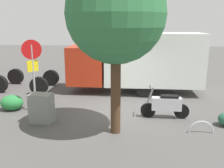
# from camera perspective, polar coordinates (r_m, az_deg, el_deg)

# --- Properties ---
(ground_plane) EXTENTS (60.00, 60.00, 0.00)m
(ground_plane) POSITION_cam_1_polar(r_m,az_deg,el_deg) (10.26, 2.44, -6.41)
(ground_plane) COLOR #4E4C4A
(box_truck_near) EXTENTS (8.53, 2.21, 3.03)m
(box_truck_near) POSITION_cam_1_polar(r_m,az_deg,el_deg) (12.97, 5.24, 5.38)
(box_truck_near) COLOR black
(box_truck_near) RESTS_ON ground
(motorcycle) EXTENTS (1.81, 0.55, 1.20)m
(motorcycle) POSITION_cam_1_polar(r_m,az_deg,el_deg) (9.73, 12.06, -4.60)
(motorcycle) COLOR black
(motorcycle) RESTS_ON ground
(stop_sign) EXTENTS (0.71, 0.33, 2.90)m
(stop_sign) POSITION_cam_1_polar(r_m,az_deg,el_deg) (10.34, -17.44, 4.18)
(stop_sign) COLOR #9E9EA3
(stop_sign) RESTS_ON ground
(street_tree) EXTENTS (3.01, 3.01, 5.29)m
(street_tree) POSITION_cam_1_polar(r_m,az_deg,el_deg) (7.75, 0.88, 15.44)
(street_tree) COLOR #47301E
(street_tree) RESTS_ON ground
(utility_cabinet) EXTENTS (0.84, 0.62, 1.07)m
(utility_cabinet) POSITION_cam_1_polar(r_m,az_deg,el_deg) (9.45, -15.60, -5.28)
(utility_cabinet) COLOR slate
(utility_cabinet) RESTS_ON ground
(bike_rack_hoop) EXTENTS (0.85, 0.10, 0.85)m
(bike_rack_hoop) POSITION_cam_1_polar(r_m,az_deg,el_deg) (8.94, 19.38, -10.36)
(bike_rack_hoop) COLOR #B7B7BC
(bike_rack_hoop) RESTS_ON ground
(shrub_mid_verge) EXTENTS (0.92, 0.76, 0.63)m
(shrub_mid_verge) POSITION_cam_1_polar(r_m,az_deg,el_deg) (11.23, -21.63, -3.91)
(shrub_mid_verge) COLOR #2A7E3C
(shrub_mid_verge) RESTS_ON ground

